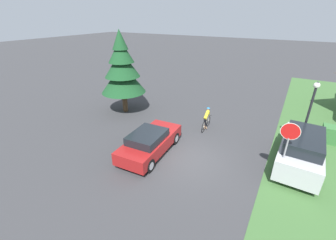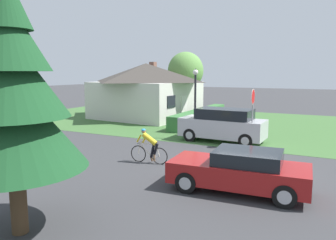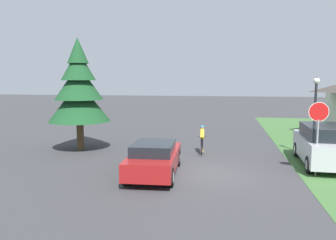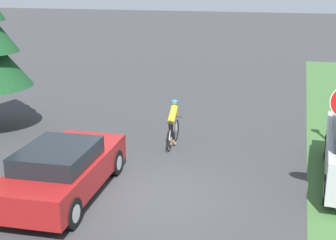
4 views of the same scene
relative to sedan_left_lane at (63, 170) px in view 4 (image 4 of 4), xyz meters
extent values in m
plane|color=#38383A|center=(2.13, 0.52, -0.69)|extent=(140.00, 140.00, 0.00)
cube|color=maroon|center=(0.00, 0.06, -0.08)|extent=(2.07, 4.50, 0.68)
cube|color=black|center=(0.01, -0.24, 0.48)|extent=(1.72, 2.17, 0.43)
cylinder|color=black|center=(-0.89, 1.50, -0.34)|extent=(0.31, 0.71, 0.70)
cylinder|color=#ADADB2|center=(-0.89, 1.50, -0.34)|extent=(0.30, 0.42, 0.40)
cylinder|color=black|center=(0.71, 1.60, -0.34)|extent=(0.31, 0.71, 0.70)
cylinder|color=#ADADB2|center=(0.71, 1.60, -0.34)|extent=(0.30, 0.42, 0.40)
cylinder|color=black|center=(-0.71, -1.48, -0.34)|extent=(0.31, 0.71, 0.70)
cylinder|color=#ADADB2|center=(-0.71, -1.48, -0.34)|extent=(0.30, 0.42, 0.40)
cylinder|color=black|center=(0.89, -1.39, -0.34)|extent=(0.31, 0.71, 0.70)
cylinder|color=#ADADB2|center=(0.89, -1.39, -0.34)|extent=(0.30, 0.42, 0.40)
torus|color=black|center=(1.65, 3.83, -0.34)|extent=(0.07, 0.74, 0.73)
torus|color=black|center=(1.60, 4.86, -0.34)|extent=(0.07, 0.74, 0.73)
cylinder|color=beige|center=(1.64, 4.09, -0.17)|extent=(0.04, 0.18, 0.59)
cylinder|color=beige|center=(1.62, 4.47, -0.16)|extent=(0.07, 0.64, 0.64)
cylinder|color=beige|center=(1.63, 4.39, 0.14)|extent=(0.07, 0.76, 0.07)
cylinder|color=beige|center=(1.64, 4.00, -0.40)|extent=(0.05, 0.34, 0.16)
cylinder|color=beige|center=(1.65, 3.92, -0.11)|extent=(0.04, 0.21, 0.47)
cylinder|color=beige|center=(1.61, 4.81, -0.10)|extent=(0.04, 0.12, 0.50)
cylinder|color=black|center=(1.61, 4.77, 0.15)|extent=(0.44, 0.04, 0.02)
ellipsoid|color=black|center=(1.64, 4.02, 0.14)|extent=(0.09, 0.20, 0.05)
cylinder|color=black|center=(1.64, 4.01, -0.05)|extent=(0.12, 0.25, 0.50)
cylinder|color=black|center=(1.64, 4.17, -0.13)|extent=(0.12, 0.26, 0.65)
cylinder|color=#8C6647|center=(1.64, 4.08, -0.44)|extent=(0.08, 0.08, 0.30)
cylinder|color=#8C6647|center=(1.69, 4.24, -0.53)|extent=(0.17, 0.08, 0.21)
cylinder|color=yellow|center=(1.63, 4.30, 0.36)|extent=(0.25, 0.69, 0.54)
cylinder|color=yellow|center=(1.61, 4.54, 0.33)|extent=(0.08, 0.25, 0.36)
cylinder|color=yellow|center=(1.61, 4.82, 0.33)|extent=(0.08, 0.25, 0.36)
sphere|color=#8C6647|center=(1.62, 4.58, 0.67)|extent=(0.19, 0.19, 0.19)
ellipsoid|color=#267FBF|center=(1.62, 4.58, 0.72)|extent=(0.22, 0.18, 0.12)
cylinder|color=black|center=(6.45, 4.47, -0.32)|extent=(0.25, 0.74, 0.74)
cylinder|color=#ADADB2|center=(6.45, 4.47, -0.32)|extent=(0.25, 0.44, 0.43)
cylinder|color=black|center=(6.32, 1.31, -0.32)|extent=(0.25, 0.74, 0.74)
cylinder|color=#ADADB2|center=(6.32, 1.31, -0.32)|extent=(0.25, 0.44, 0.43)
camera|label=1|loc=(6.19, -8.75, 6.42)|focal=24.00mm
camera|label=2|loc=(-10.20, -2.50, 3.16)|focal=35.00mm
camera|label=3|loc=(2.87, -12.82, 3.16)|focal=35.00mm
camera|label=4|loc=(5.39, -9.58, 4.51)|focal=50.00mm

